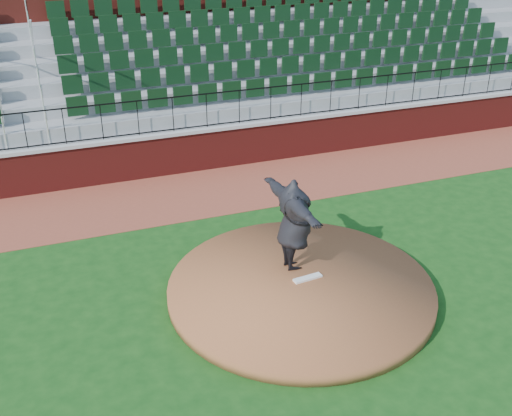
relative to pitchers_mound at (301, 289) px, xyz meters
The scene contains 10 objects.
ground 0.42m from the pitchers_mound, 161.91° to the left, with size 90.00×90.00×0.00m, color #134212.
warning_track 5.54m from the pitchers_mound, 93.94° to the left, with size 34.00×3.20×0.01m, color brown.
field_wall 7.15m from the pitchers_mound, 93.05° to the left, with size 34.00×0.35×1.20m, color maroon.
wall_cap 7.22m from the pitchers_mound, 93.05° to the left, with size 34.00×0.45×0.10m, color #B7B7B7.
wall_railing 7.33m from the pitchers_mound, 93.05° to the left, with size 34.00×0.05×1.00m, color black, non-canonical shape.
seating_stands 10.09m from the pitchers_mound, 92.21° to the left, with size 34.00×5.10×4.60m, color gray, non-canonical shape.
concourse_wall 12.92m from the pitchers_mound, 91.72° to the left, with size 34.00×0.50×5.50m, color maroon.
pitchers_mound is the anchor object (origin of this frame).
pitching_rubber 0.29m from the pitchers_mound, 30.40° to the left, with size 0.63×0.16×0.04m, color white.
pitcher 1.34m from the pitchers_mound, 80.64° to the left, with size 2.54×0.69×2.07m, color black.
Camera 1 is at (-4.17, -9.75, 7.34)m, focal length 43.29 mm.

